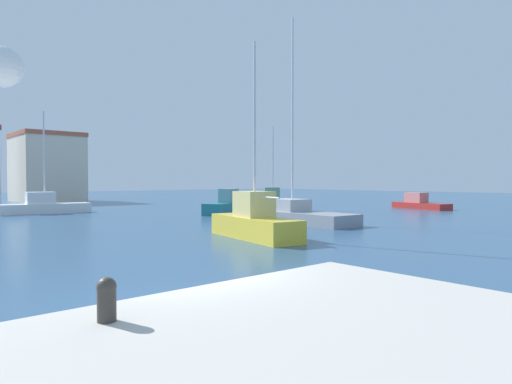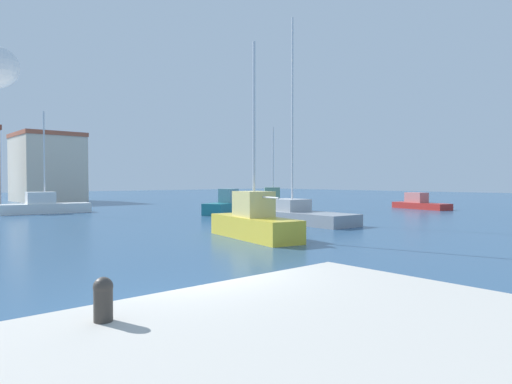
% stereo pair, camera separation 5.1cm
% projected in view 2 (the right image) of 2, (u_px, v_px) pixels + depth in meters
% --- Properties ---
extents(water, '(160.00, 160.00, 0.00)m').
position_uv_depth(water, '(212.00, 215.00, 33.61)').
color(water, '#2D5175').
rests_on(water, ground).
extents(mooring_bollard, '(0.24, 0.24, 0.54)m').
position_uv_depth(mooring_bollard, '(103.00, 297.00, 5.52)').
color(mooring_bollard, '#38332D').
rests_on(mooring_bollard, pier_quay).
extents(sailboat_yellow_mid_harbor, '(2.60, 5.79, 8.71)m').
position_uv_depth(sailboat_yellow_mid_harbor, '(254.00, 221.00, 20.21)').
color(sailboat_yellow_mid_harbor, gold).
rests_on(sailboat_yellow_mid_harbor, water).
extents(motorboat_red_center_channel, '(2.84, 5.74, 1.47)m').
position_uv_depth(motorboat_red_center_channel, '(420.00, 204.00, 41.29)').
color(motorboat_red_center_channel, '#B22823').
rests_on(motorboat_red_center_channel, water).
extents(motorboat_teal_far_right, '(5.82, 3.83, 1.93)m').
position_uv_depth(motorboat_teal_far_right, '(229.00, 206.00, 35.33)').
color(motorboat_teal_far_right, '#1E707A').
rests_on(motorboat_teal_far_right, water).
extents(sailboat_grey_far_left, '(2.80, 8.99, 12.51)m').
position_uv_depth(sailboat_grey_far_left, '(291.00, 214.00, 28.00)').
color(sailboat_grey_far_left, gray).
rests_on(sailboat_grey_far_left, water).
extents(sailboat_white_distant_north, '(6.83, 2.64, 7.99)m').
position_uv_depth(sailboat_white_distant_north, '(44.00, 206.00, 35.52)').
color(sailboat_white_distant_north, white).
rests_on(sailboat_white_distant_north, water).
extents(sailboat_green_near_pier, '(3.99, 3.63, 7.43)m').
position_uv_depth(sailboat_green_near_pier, '(273.00, 201.00, 41.49)').
color(sailboat_green_near_pier, '#28703D').
rests_on(sailboat_green_near_pier, water).
extents(waterfront_apartments, '(7.06, 8.81, 8.34)m').
position_uv_depth(waterfront_apartments, '(47.00, 167.00, 56.00)').
color(waterfront_apartments, beige).
rests_on(waterfront_apartments, ground).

